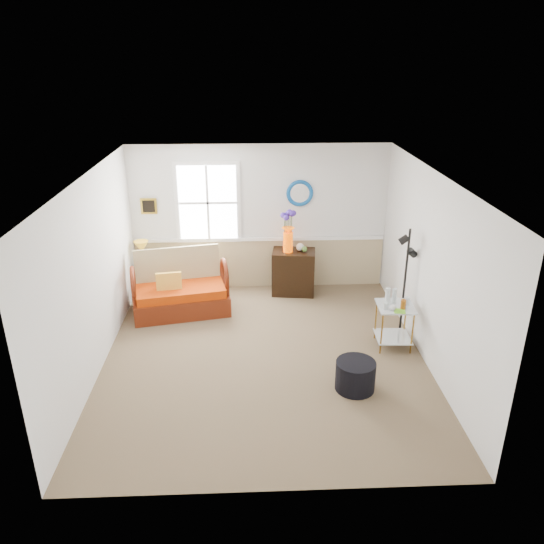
{
  "coord_description": "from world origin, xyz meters",
  "views": [
    {
      "loc": [
        -0.18,
        -6.5,
        4.04
      ],
      "look_at": [
        0.12,
        0.31,
        1.18
      ],
      "focal_mm": 35.0,
      "sensor_mm": 36.0,
      "label": 1
    }
  ],
  "objects_px": {
    "loveseat": "(180,283)",
    "lamp_stand": "(145,280)",
    "ottoman": "(355,375)",
    "floor_lamp": "(405,284)",
    "cabinet": "(294,272)",
    "side_table": "(394,326)"
  },
  "relations": [
    {
      "from": "lamp_stand",
      "to": "cabinet",
      "type": "xyz_separation_m",
      "value": [
        2.64,
        -0.02,
        0.12
      ]
    },
    {
      "from": "ottoman",
      "to": "floor_lamp",
      "type": "bearing_deg",
      "value": 55.08
    },
    {
      "from": "loveseat",
      "to": "floor_lamp",
      "type": "relative_size",
      "value": 0.9
    },
    {
      "from": "loveseat",
      "to": "ottoman",
      "type": "relative_size",
      "value": 3.01
    },
    {
      "from": "lamp_stand",
      "to": "side_table",
      "type": "xyz_separation_m",
      "value": [
        3.95,
        -1.95,
        0.05
      ]
    },
    {
      "from": "side_table",
      "to": "cabinet",
      "type": "bearing_deg",
      "value": 124.19
    },
    {
      "from": "cabinet",
      "to": "floor_lamp",
      "type": "distance_m",
      "value": 2.25
    },
    {
      "from": "side_table",
      "to": "lamp_stand",
      "type": "bearing_deg",
      "value": 153.68
    },
    {
      "from": "cabinet",
      "to": "ottoman",
      "type": "bearing_deg",
      "value": -72.16
    },
    {
      "from": "loveseat",
      "to": "lamp_stand",
      "type": "xyz_separation_m",
      "value": [
        -0.71,
        0.67,
        -0.22
      ]
    },
    {
      "from": "floor_lamp",
      "to": "ottoman",
      "type": "height_order",
      "value": "floor_lamp"
    },
    {
      "from": "cabinet",
      "to": "side_table",
      "type": "distance_m",
      "value": 2.33
    },
    {
      "from": "cabinet",
      "to": "floor_lamp",
      "type": "height_order",
      "value": "floor_lamp"
    },
    {
      "from": "side_table",
      "to": "floor_lamp",
      "type": "distance_m",
      "value": 0.65
    },
    {
      "from": "cabinet",
      "to": "side_table",
      "type": "bearing_deg",
      "value": -48.5
    },
    {
      "from": "ottoman",
      "to": "cabinet",
      "type": "bearing_deg",
      "value": 100.53
    },
    {
      "from": "loveseat",
      "to": "cabinet",
      "type": "distance_m",
      "value": 2.04
    },
    {
      "from": "cabinet",
      "to": "floor_lamp",
      "type": "relative_size",
      "value": 0.47
    },
    {
      "from": "loveseat",
      "to": "lamp_stand",
      "type": "height_order",
      "value": "loveseat"
    },
    {
      "from": "lamp_stand",
      "to": "ottoman",
      "type": "bearing_deg",
      "value": -43.24
    },
    {
      "from": "cabinet",
      "to": "loveseat",
      "type": "bearing_deg",
      "value": -154.03
    },
    {
      "from": "side_table",
      "to": "ottoman",
      "type": "relative_size",
      "value": 1.28
    }
  ]
}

